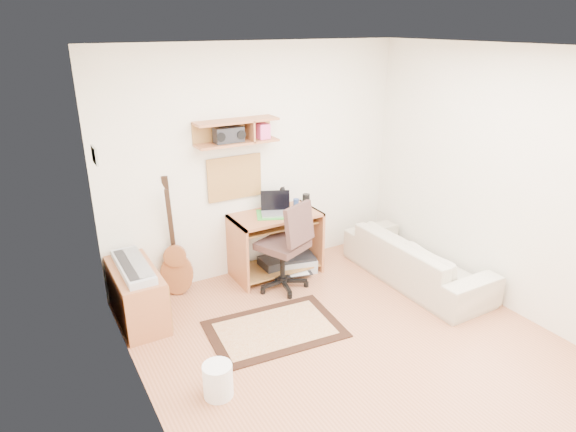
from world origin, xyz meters
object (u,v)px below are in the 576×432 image
task_chair (283,245)px  cabinet (137,295)px  printer (294,263)px  sofa (417,252)px  desk (276,244)px

task_chair → cabinet: size_ratio=1.15×
printer → sofa: sofa is taller
task_chair → printer: bearing=20.1°
printer → sofa: 1.44m
task_chair → sofa: 1.54m
task_chair → cabinet: bearing=151.1°
desk → printer: bearing=-4.8°
task_chair → sofa: task_chair is taller
task_chair → printer: 0.62m
task_chair → sofa: (1.40, -0.62, -0.16)m
desk → printer: (0.23, -0.02, -0.29)m
printer → sofa: bearing=-26.6°
cabinet → sofa: (2.96, -0.77, 0.08)m
cabinet → desk: bearing=6.0°
desk → cabinet: 1.66m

